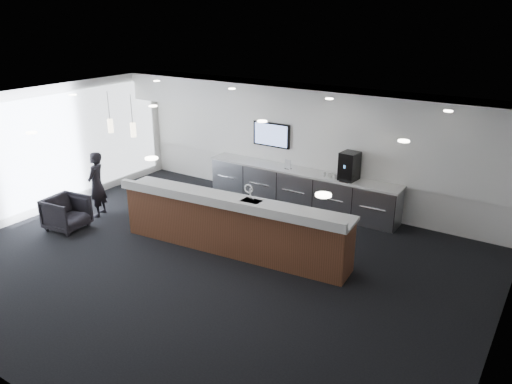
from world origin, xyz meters
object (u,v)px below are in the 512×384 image
Objects in this scene: coffee_machine at (349,166)px; armchair at (67,213)px; service_counter at (233,225)px; lounge_guest at (97,184)px.

coffee_machine is 6.46m from armchair.
coffee_machine is at bearing 61.22° from service_counter.
armchair is (-3.75, -1.14, -0.20)m from service_counter.
lounge_guest is at bearing 178.28° from service_counter.
coffee_machine is at bearing -58.15° from armchair.
lounge_guest is (-5.02, -3.09, -0.50)m from coffee_machine.
armchair is at bearing -21.06° from lounge_guest.
lounge_guest is at bearing -5.40° from armchair.
service_counter is 7.65× the size of coffee_machine.
coffee_machine is 0.79× the size of armchair.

